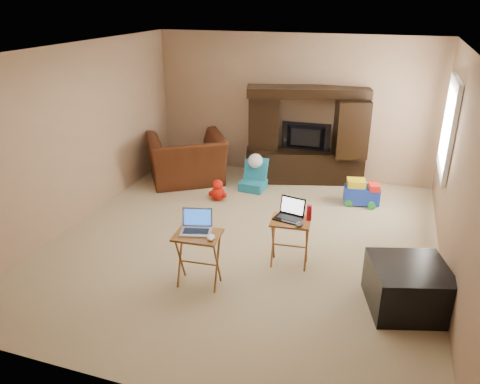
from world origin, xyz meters
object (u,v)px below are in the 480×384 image
(mouse_left, at_px, (211,238))
(mouse_right, at_px, (300,224))
(television, at_px, (305,138))
(tray_table_right, at_px, (290,243))
(entertainment_center, at_px, (306,135))
(ottoman, at_px, (408,287))
(child_rocker, at_px, (253,175))
(laptop_left, at_px, (196,223))
(laptop_right, at_px, (288,210))
(tray_table_left, at_px, (198,260))
(push_toy, at_px, (362,192))
(plush_toy, at_px, (218,190))
(recliner, at_px, (187,159))
(water_bottle, at_px, (309,213))

(mouse_left, bearing_deg, mouse_right, 40.04)
(television, distance_m, tray_table_right, 2.91)
(entertainment_center, height_order, mouse_left, entertainment_center)
(ottoman, distance_m, tray_table_right, 1.44)
(child_rocker, distance_m, ottoman, 3.61)
(laptop_left, height_order, laptop_right, laptop_left)
(child_rocker, xyz_separation_m, mouse_left, (0.43, -2.98, 0.41))
(television, height_order, mouse_left, television)
(tray_table_left, relative_size, laptop_left, 1.91)
(push_toy, bearing_deg, plush_toy, -177.23)
(recliner, xyz_separation_m, ottoman, (3.71, -2.60, -0.17))
(laptop_left, relative_size, laptop_right, 1.07)
(recliner, distance_m, mouse_right, 3.37)
(laptop_left, xyz_separation_m, mouse_left, (0.22, -0.10, -0.09))
(child_rocker, height_order, laptop_left, laptop_left)
(tray_table_right, height_order, water_bottle, water_bottle)
(ottoman, height_order, tray_table_right, tray_table_right)
(laptop_right, bearing_deg, water_bottle, 25.50)
(tray_table_left, bearing_deg, child_rocker, 90.72)
(push_toy, distance_m, laptop_right, 2.30)
(tray_table_left, height_order, mouse_left, mouse_left)
(child_rocker, height_order, laptop_right, laptop_right)
(tray_table_right, height_order, laptop_left, laptop_left)
(recliner, bearing_deg, mouse_left, 85.43)
(child_rocker, height_order, mouse_right, mouse_right)
(laptop_left, relative_size, mouse_right, 2.75)
(ottoman, height_order, laptop_right, laptop_right)
(entertainment_center, bearing_deg, tray_table_left, -113.25)
(tray_table_right, bearing_deg, laptop_right, 148.20)
(water_bottle, bearing_deg, entertainment_center, 102.02)
(television, bearing_deg, child_rocker, 40.72)
(ottoman, distance_m, mouse_right, 1.34)
(child_rocker, distance_m, laptop_right, 2.45)
(laptop_left, relative_size, water_bottle, 1.82)
(tray_table_left, height_order, laptop_left, laptop_left)
(recliner, distance_m, laptop_left, 3.22)
(television, xyz_separation_m, mouse_left, (-0.30, -3.66, -0.12))
(ottoman, bearing_deg, tray_table_right, 162.25)
(push_toy, relative_size, tray_table_right, 0.91)
(laptop_left, bearing_deg, television, 66.60)
(laptop_right, height_order, mouse_right, laptop_right)
(entertainment_center, height_order, ottoman, entertainment_center)
(tray_table_right, bearing_deg, mouse_left, -135.76)
(recliner, height_order, laptop_right, laptop_right)
(entertainment_center, xyz_separation_m, mouse_left, (-0.30, -3.68, -0.16))
(plush_toy, relative_size, mouse_left, 2.68)
(mouse_right, bearing_deg, tray_table_right, 137.29)
(push_toy, bearing_deg, laptop_left, -131.05)
(child_rocker, relative_size, laptop_right, 1.68)
(tray_table_left, bearing_deg, recliner, 112.61)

